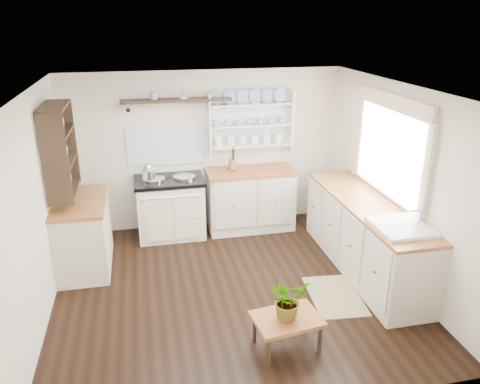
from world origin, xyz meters
name	(u,v)px	position (x,y,z in m)	size (l,w,h in m)	color
floor	(231,288)	(0.00, 0.00, 0.00)	(4.00, 3.80, 0.01)	black
wall_back	(206,150)	(0.00, 1.90, 1.15)	(4.00, 0.02, 2.30)	silver
wall_right	(398,184)	(2.00, 0.00, 1.15)	(0.02, 3.80, 2.30)	silver
wall_left	(36,212)	(-2.00, 0.00, 1.15)	(0.02, 3.80, 2.30)	silver
ceiling	(230,90)	(0.00, 0.00, 2.30)	(4.00, 3.80, 0.01)	white
window	(391,146)	(1.95, 0.15, 1.56)	(0.08, 1.55, 1.22)	white
aga_cooker	(171,207)	(-0.57, 1.57, 0.44)	(0.96, 0.67, 0.89)	white
back_cabinets	(250,198)	(0.60, 1.60, 0.46)	(1.27, 0.63, 0.90)	beige
right_cabinets	(365,235)	(1.70, 0.10, 0.46)	(0.62, 2.43, 0.90)	beige
belfast_sink	(400,237)	(1.70, -0.65, 0.80)	(0.55, 0.60, 0.45)	white
left_cabinets	(83,233)	(-1.70, 0.90, 0.46)	(0.62, 1.13, 0.90)	beige
plate_rack	(250,122)	(0.65, 1.86, 1.56)	(1.20, 0.22, 0.90)	white
high_shelf	(176,101)	(-0.40, 1.78, 1.91)	(1.50, 0.29, 0.16)	black
left_shelving	(60,149)	(-1.84, 0.90, 1.55)	(0.28, 0.80, 1.05)	black
kettle	(148,171)	(-0.85, 1.45, 1.03)	(0.17, 0.17, 0.21)	silver
utensil_crock	(233,164)	(0.36, 1.68, 0.98)	(0.12, 0.12, 0.14)	#A24C3B
center_table	(287,321)	(0.31, -1.14, 0.29)	(0.68, 0.53, 0.34)	brown
potted_plant	(288,299)	(0.31, -1.14, 0.54)	(0.36, 0.31, 0.40)	#3F7233
floor_rug	(335,296)	(1.11, -0.43, 0.01)	(0.55, 0.85, 0.02)	olive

